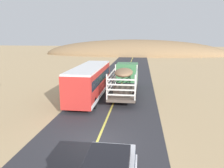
# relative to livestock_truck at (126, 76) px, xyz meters

# --- Properties ---
(ground_plane) EXTENTS (240.00, 240.00, 0.00)m
(ground_plane) POSITION_rel_livestock_truck_xyz_m (-0.81, -12.44, -1.79)
(ground_plane) COLOR tan
(road_surface) EXTENTS (8.00, 120.00, 0.02)m
(road_surface) POSITION_rel_livestock_truck_xyz_m (-0.81, -12.44, -1.78)
(road_surface) COLOR #2D2D33
(road_surface) RESTS_ON ground
(road_centre_line) EXTENTS (0.16, 117.60, 0.00)m
(road_centre_line) POSITION_rel_livestock_truck_xyz_m (-0.81, -12.44, -1.77)
(road_centre_line) COLOR #D8CC4C
(road_centre_line) RESTS_ON road_surface
(livestock_truck) EXTENTS (2.53, 9.70, 3.02)m
(livestock_truck) POSITION_rel_livestock_truck_xyz_m (0.00, 0.00, 0.00)
(livestock_truck) COLOR #3F7F4C
(livestock_truck) RESTS_ON road_surface
(bus) EXTENTS (2.54, 10.00, 3.21)m
(bus) POSITION_rel_livestock_truck_xyz_m (-3.38, -3.26, -0.04)
(bus) COLOR red
(bus) RESTS_ON road_surface
(distant_hill) EXTENTS (59.37, 18.94, 9.83)m
(distant_hill) POSITION_rel_livestock_truck_xyz_m (-0.80, 48.89, -1.79)
(distant_hill) COLOR #8D6E4C
(distant_hill) RESTS_ON ground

